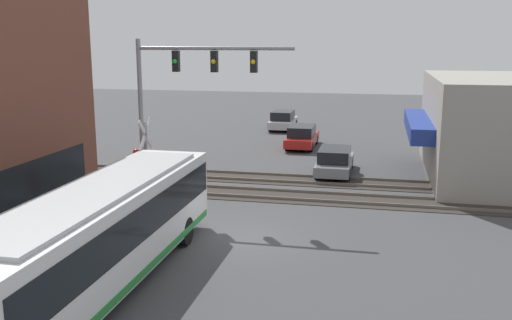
# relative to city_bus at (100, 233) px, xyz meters

# --- Properties ---
(ground_plane) EXTENTS (120.00, 120.00, 0.00)m
(ground_plane) POSITION_rel_city_bus_xyz_m (5.11, -2.80, -1.69)
(ground_plane) COLOR #424244
(shop_building) EXTENTS (12.33, 8.93, 5.26)m
(shop_building) POSITION_rel_city_bus_xyz_m (17.57, -14.12, 0.94)
(shop_building) COLOR gray
(shop_building) RESTS_ON ground
(city_bus) EXTENTS (12.32, 2.59, 3.04)m
(city_bus) POSITION_rel_city_bus_xyz_m (0.00, 0.00, 0.00)
(city_bus) COLOR white
(city_bus) RESTS_ON ground
(traffic_signal_gantry) EXTENTS (0.42, 6.97, 7.18)m
(traffic_signal_gantry) POSITION_rel_city_bus_xyz_m (9.32, 0.68, 3.60)
(traffic_signal_gantry) COLOR gray
(traffic_signal_gantry) RESTS_ON ground
(crossing_signal) EXTENTS (1.41, 1.18, 3.81)m
(crossing_signal) POSITION_rel_city_bus_xyz_m (8.71, 2.28, 0.61)
(crossing_signal) COLOR gray
(crossing_signal) RESTS_ON ground
(rail_track_near) EXTENTS (2.60, 60.00, 0.15)m
(rail_track_near) POSITION_rel_city_bus_xyz_m (11.11, -2.80, -1.66)
(rail_track_near) COLOR #332D28
(rail_track_near) RESTS_ON ground
(rail_track_far) EXTENTS (2.60, 60.00, 0.15)m
(rail_track_far) POSITION_rel_city_bus_xyz_m (14.31, -2.80, -1.66)
(rail_track_far) COLOR #332D28
(rail_track_far) RESTS_ON ground
(parked_car_grey) EXTENTS (4.78, 1.82, 1.44)m
(parked_car_grey) POSITION_rel_city_bus_xyz_m (16.15, -5.40, -1.01)
(parked_car_grey) COLOR slate
(parked_car_grey) RESTS_ON ground
(parked_car_red) EXTENTS (4.81, 1.82, 1.51)m
(parked_car_red) POSITION_rel_city_bus_xyz_m (23.63, -2.60, -0.99)
(parked_car_red) COLOR #B21E19
(parked_car_red) RESTS_ON ground
(parked_car_silver) EXTENTS (4.49, 1.82, 1.53)m
(parked_car_silver) POSITION_rel_city_bus_xyz_m (31.23, -0.00, -0.98)
(parked_car_silver) COLOR #B7B7BC
(parked_car_silver) RESTS_ON ground
(pedestrian_at_crossing) EXTENTS (0.34, 0.34, 1.64)m
(pedestrian_at_crossing) POSITION_rel_city_bus_xyz_m (7.84, 2.10, -0.85)
(pedestrian_at_crossing) COLOR #473828
(pedestrian_at_crossing) RESTS_ON ground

